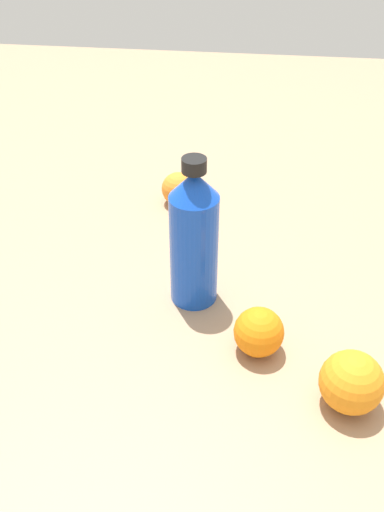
% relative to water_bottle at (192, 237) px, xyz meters
% --- Properties ---
extents(ground_plane, '(2.40, 2.40, 0.00)m').
position_rel_water_bottle_xyz_m(ground_plane, '(0.02, -0.00, -0.12)').
color(ground_plane, '#9E7F60').
extents(water_bottle, '(0.07, 0.07, 0.25)m').
position_rel_water_bottle_xyz_m(water_bottle, '(0.00, 0.00, 0.00)').
color(water_bottle, blue).
rests_on(water_bottle, ground_plane).
extents(orange_0, '(0.08, 0.08, 0.08)m').
position_rel_water_bottle_xyz_m(orange_0, '(-0.19, -0.23, -0.07)').
color(orange_0, orange).
rests_on(orange_0, ground_plane).
extents(orange_1, '(0.06, 0.06, 0.06)m').
position_rel_water_bottle_xyz_m(orange_1, '(0.28, 0.06, -0.08)').
color(orange_1, orange).
rests_on(orange_1, ground_plane).
extents(orange_2, '(0.07, 0.07, 0.07)m').
position_rel_water_bottle_xyz_m(orange_2, '(-0.11, -0.11, -0.08)').
color(orange_2, orange).
rests_on(orange_2, ground_plane).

